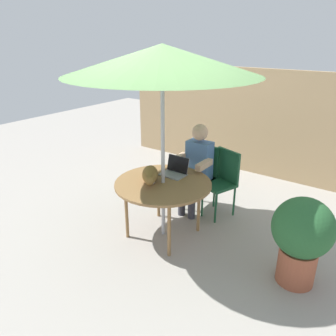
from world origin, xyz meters
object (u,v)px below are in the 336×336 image
Objects in this scene: patio_table at (163,186)px; patio_umbrella at (162,60)px; chair_occupied at (202,172)px; chair_empty at (222,177)px; cat at (150,175)px; potted_plant_near_fence at (302,235)px; person_seated at (196,164)px; laptop at (176,169)px.

patio_table is 0.51× the size of patio_umbrella.
chair_occupied is 1.00× the size of chair_empty.
potted_plant_near_fence is at bearing 5.75° from cat.
cat reaches higher than patio_table.
chair_empty is 1.62× the size of cat.
patio_umbrella is at bearing -90.00° from person_seated.
patio_table is 1.27× the size of chair_occupied.
chair_empty is at bearing 70.53° from patio_table.
patio_umbrella reaches higher than chair_empty.
cat is at bearing -150.26° from patio_umbrella.
person_seated is 0.85m from cat.
potted_plant_near_fence is at bearing -7.01° from laptop.
patio_umbrella is 2.48× the size of chair_empty.
patio_umbrella is 4.03× the size of cat.
patio_table is at bearing -176.50° from potted_plant_near_fence.
potted_plant_near_fence reaches higher than cat.
patio_umbrella is 2.23m from potted_plant_near_fence.
person_seated is (0.00, 0.76, -1.39)m from patio_umbrella.
patio_table is 0.20m from cat.
cat is at bearing -114.74° from chair_empty.
laptop is 0.54× the size of cat.
person_seated is at bearing -154.42° from chair_empty.
person_seated is (0.00, -0.16, 0.17)m from chair_occupied.
cat is (-0.13, -0.08, 0.13)m from patio_table.
chair_occupied is at bearing 90.00° from patio_table.
chair_empty is 1.12m from cat.
chair_occupied and chair_empty have the same top height.
patio_umbrella is 7.47× the size of laptop.
patio_umbrella is 1.81m from chair_occupied.
chair_empty is 0.75m from laptop.
patio_table is at bearing -90.00° from chair_occupied.
laptop is at bearing 172.99° from potted_plant_near_fence.
potted_plant_near_fence is at bearing -27.32° from chair_occupied.
chair_occupied is at bearing 179.40° from chair_empty.
chair_empty is at bearing -0.60° from chair_occupied.
laptop is at bearing -92.38° from chair_occupied.
potted_plant_near_fence is (1.59, -0.66, -0.17)m from person_seated.
person_seated is (-0.32, -0.15, 0.17)m from chair_empty.
chair_occupied is 3.01× the size of laptop.
patio_umbrella is at bearing 0.00° from patio_table.
cat is at bearing -150.26° from patio_table.
laptop is 0.39m from cat.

